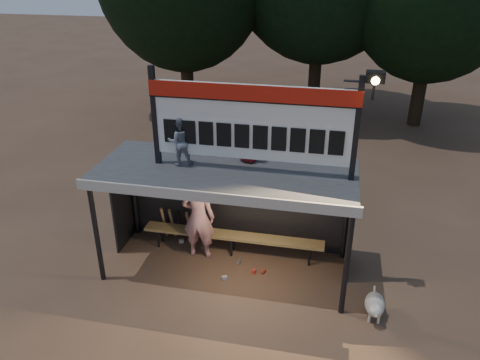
# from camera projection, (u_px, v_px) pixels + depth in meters

# --- Properties ---
(ground) EXTENTS (80.00, 80.00, 0.00)m
(ground) POSITION_uv_depth(u_px,v_px,m) (227.00, 267.00, 9.96)
(ground) COLOR #503728
(ground) RESTS_ON ground
(player) EXTENTS (0.72, 0.49, 1.92)m
(player) POSITION_uv_depth(u_px,v_px,m) (199.00, 217.00, 9.96)
(player) COLOR white
(player) RESTS_ON ground
(child_a) EXTENTS (0.57, 0.52, 0.97)m
(child_a) POSITION_uv_depth(u_px,v_px,m) (180.00, 141.00, 8.90)
(child_a) COLOR gray
(child_a) RESTS_ON dugout_shelter
(child_b) EXTENTS (0.57, 0.49, 0.98)m
(child_b) POSITION_uv_depth(u_px,v_px,m) (248.00, 138.00, 9.05)
(child_b) COLOR maroon
(child_b) RESTS_ON dugout_shelter
(dugout_shelter) EXTENTS (5.10, 2.08, 2.32)m
(dugout_shelter) POSITION_uv_depth(u_px,v_px,m) (229.00, 185.00, 9.37)
(dugout_shelter) COLOR #3D3D40
(dugout_shelter) RESTS_ON ground
(scoreboard_assembly) EXTENTS (4.10, 0.27, 1.99)m
(scoreboard_assembly) POSITION_uv_depth(u_px,v_px,m) (255.00, 120.00, 8.40)
(scoreboard_assembly) COLOR black
(scoreboard_assembly) RESTS_ON dugout_shelter
(bench) EXTENTS (4.00, 0.35, 0.48)m
(bench) POSITION_uv_depth(u_px,v_px,m) (233.00, 236.00, 10.26)
(bench) COLOR olive
(bench) RESTS_ON ground
(dog) EXTENTS (0.36, 0.81, 0.49)m
(dog) POSITION_uv_depth(u_px,v_px,m) (375.00, 305.00, 8.48)
(dog) COLOR beige
(dog) RESTS_ON ground
(bats) EXTENTS (0.68, 0.35, 0.84)m
(bats) POSITION_uv_depth(u_px,v_px,m) (176.00, 223.00, 10.75)
(bats) COLOR #A6784D
(bats) RESTS_ON ground
(litter) EXTENTS (2.15, 1.23, 0.08)m
(litter) POSITION_uv_depth(u_px,v_px,m) (231.00, 264.00, 10.00)
(litter) COLOR red
(litter) RESTS_ON ground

